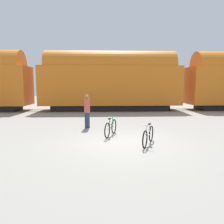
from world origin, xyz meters
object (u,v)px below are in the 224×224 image
bicycle_silver (148,136)px  person_in_red (87,111)px  freight_train (110,79)px  bicycle_green (111,128)px

bicycle_silver → person_in_red: (-2.60, 3.58, 0.57)m
freight_train → bicycle_green: bearing=-92.4°
bicycle_green → person_in_red: size_ratio=0.89×
bicycle_green → bicycle_silver: (1.40, -1.61, -0.01)m
freight_train → person_in_red: freight_train is taller
bicycle_green → bicycle_silver: bicycle_green is taller
freight_train → bicycle_silver: bearing=-85.4°
bicycle_silver → bicycle_green: bearing=130.9°
bicycle_green → bicycle_silver: bearing=-49.1°
freight_train → bicycle_green: size_ratio=24.59×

